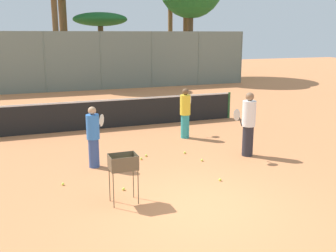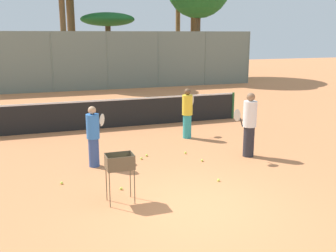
# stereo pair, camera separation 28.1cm
# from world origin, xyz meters

# --- Properties ---
(ground_plane) EXTENTS (80.00, 80.00, 0.00)m
(ground_plane) POSITION_xyz_m (0.00, 0.00, 0.00)
(ground_plane) COLOR #D37F4C
(tennis_net) EXTENTS (9.81, 0.10, 1.07)m
(tennis_net) POSITION_xyz_m (0.00, 7.40, 0.56)
(tennis_net) COLOR #26592D
(tennis_net) RESTS_ON ground_plane
(back_fence) EXTENTS (23.14, 0.08, 3.54)m
(back_fence) POSITION_xyz_m (0.00, 17.59, 1.77)
(back_fence) COLOR slate
(back_fence) RESTS_ON ground_plane
(tree_4) EXTENTS (3.77, 3.77, 4.85)m
(tree_4) POSITION_xyz_m (2.50, 21.61, 4.28)
(tree_4) COLOR brown
(tree_4) RESTS_ON ground_plane
(player_white_outfit) EXTENTS (0.66, 0.74, 1.66)m
(player_white_outfit) POSITION_xyz_m (1.93, 5.13, 0.86)
(player_white_outfit) COLOR teal
(player_white_outfit) RESTS_ON ground_plane
(player_red_cap) EXTENTS (0.61, 0.75, 1.60)m
(player_red_cap) POSITION_xyz_m (-1.45, 3.26, 0.83)
(player_red_cap) COLOR #334C8C
(player_red_cap) RESTS_ON ground_plane
(player_yellow_shirt) EXTENTS (0.89, 0.48, 1.82)m
(player_yellow_shirt) POSITION_xyz_m (2.81, 2.69, 0.94)
(player_yellow_shirt) COLOR #26262D
(player_yellow_shirt) RESTS_ON ground_plane
(ball_cart) EXTENTS (0.56, 0.41, 1.03)m
(ball_cart) POSITION_xyz_m (-1.27, 0.80, 0.79)
(ball_cart) COLOR brown
(ball_cart) RESTS_ON ground_plane
(tennis_ball_0) EXTENTS (0.07, 0.07, 0.07)m
(tennis_ball_0) POSITION_xyz_m (-2.37, 2.22, 0.03)
(tennis_ball_0) COLOR #D1E54C
(tennis_ball_0) RESTS_ON ground_plane
(tennis_ball_1) EXTENTS (0.07, 0.07, 0.07)m
(tennis_ball_1) POSITION_xyz_m (1.15, 1.18, 0.03)
(tennis_ball_1) COLOR #D1E54C
(tennis_ball_1) RESTS_ON ground_plane
(tennis_ball_2) EXTENTS (0.07, 0.07, 0.07)m
(tennis_ball_2) POSITION_xyz_m (1.22, 3.48, 0.03)
(tennis_ball_2) COLOR #D1E54C
(tennis_ball_2) RESTS_ON ground_plane
(tennis_ball_3) EXTENTS (0.07, 0.07, 0.07)m
(tennis_ball_3) POSITION_xyz_m (-0.13, 3.39, 0.03)
(tennis_ball_3) COLOR #D1E54C
(tennis_ball_3) RESTS_ON ground_plane
(tennis_ball_4) EXTENTS (0.07, 0.07, 0.07)m
(tennis_ball_4) POSITION_xyz_m (0.08, 3.61, 0.03)
(tennis_ball_4) COLOR #D1E54C
(tennis_ball_4) RESTS_ON ground_plane
(tennis_ball_5) EXTENTS (0.07, 0.07, 0.07)m
(tennis_ball_5) POSITION_xyz_m (1.38, 2.67, 0.03)
(tennis_ball_5) COLOR #D1E54C
(tennis_ball_5) RESTS_ON ground_plane
(tennis_ball_6) EXTENTS (0.07, 0.07, 0.07)m
(tennis_ball_6) POSITION_xyz_m (-1.14, 1.44, 0.03)
(tennis_ball_6) COLOR #D1E54C
(tennis_ball_6) RESTS_ON ground_plane
(parked_car) EXTENTS (4.20, 1.70, 1.60)m
(parked_car) POSITION_xyz_m (-0.79, 21.48, 0.66)
(parked_car) COLOR #B2B7BC
(parked_car) RESTS_ON ground_plane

